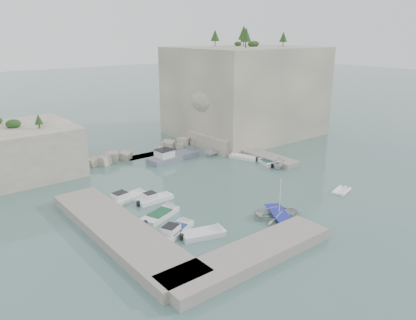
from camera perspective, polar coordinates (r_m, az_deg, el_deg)
ground at (r=52.05m, az=4.14°, el=-4.71°), size 400.00×400.00×0.00m
cliff_east at (r=81.48m, az=5.25°, el=9.59°), size 26.00×22.00×17.00m
cliff_terrace at (r=72.65m, az=2.10°, el=2.84°), size 8.00×10.00×2.50m
outcrop_west at (r=63.65m, az=-25.59°, el=1.07°), size 16.00×14.00×7.00m
quay_west at (r=42.29m, az=-12.34°, el=-9.78°), size 5.00×24.00×1.10m
quay_south at (r=37.50m, az=5.88°, el=-13.22°), size 18.00×4.00×1.10m
ledge_east at (r=67.60m, az=6.84°, el=0.85°), size 3.00×16.00×0.80m
breakwater at (r=68.19m, az=-9.09°, el=1.16°), size 28.00×3.00×1.40m
motorboat_a at (r=50.86m, az=-11.45°, el=-5.58°), size 6.24×2.90×1.40m
motorboat_b at (r=50.02m, az=-7.45°, el=-5.77°), size 4.92×1.68×1.40m
motorboat_c at (r=45.85m, az=-6.76°, el=-7.99°), size 5.77×3.78×0.70m
motorboat_d at (r=42.16m, az=-4.70°, el=-10.34°), size 5.97×4.06×1.40m
motorboat_e at (r=41.64m, az=-0.69°, el=-10.65°), size 5.15×3.26×0.70m
rowboat at (r=46.36m, az=9.94°, el=-7.85°), size 6.60×5.97×1.12m
inflatable_dinghy at (r=55.05m, az=18.21°, el=-4.32°), size 3.43×2.26×0.44m
tender_east_a at (r=62.53m, az=9.99°, el=-1.07°), size 4.41×4.08×1.91m
tender_east_b at (r=63.86m, az=8.18°, el=-0.58°), size 2.53×4.18×0.70m
tender_east_c at (r=66.11m, az=5.01°, el=0.16°), size 3.24×5.38×0.70m
tender_east_d at (r=68.10m, az=0.79°, el=0.75°), size 4.10×2.04×1.52m
work_boat at (r=65.67m, az=-4.90°, el=0.05°), size 9.96×3.88×2.20m
rowboat_mast at (r=45.29m, az=10.12°, el=-4.80°), size 0.10×0.10×4.20m
vegetation at (r=78.30m, az=1.86°, el=16.26°), size 53.48×13.88×13.40m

